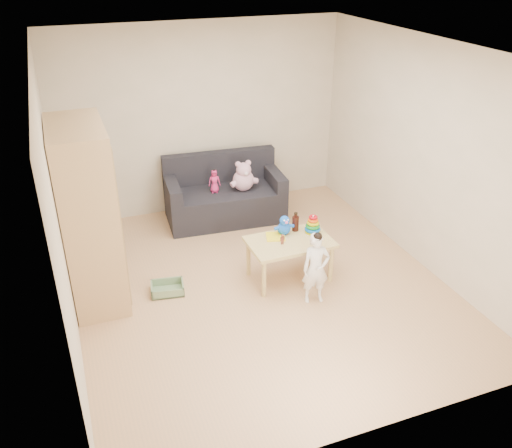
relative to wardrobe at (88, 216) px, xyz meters
name	(u,v)px	position (x,y,z in m)	size (l,w,h in m)	color
room	(260,180)	(1.72, -0.46, 0.33)	(4.50, 4.50, 4.50)	tan
wardrobe	(88,216)	(0.00, 0.00, 0.00)	(0.54, 1.08, 1.94)	tan
sofa	(225,204)	(1.86, 1.25, -0.75)	(1.59, 0.79, 0.45)	black
play_table	(289,259)	(2.09, -0.45, -0.72)	(0.94, 0.59, 0.50)	#EAD080
storage_bin	(167,288)	(0.71, -0.24, -0.92)	(0.36, 0.27, 0.11)	gray
toddler	(316,269)	(2.17, -0.95, -0.57)	(0.29, 0.19, 0.79)	white
pink_bear	(243,178)	(2.10, 1.15, -0.34)	(0.31, 0.27, 0.36)	#D79EBB
doll	(214,182)	(1.71, 1.22, -0.37)	(0.16, 0.11, 0.31)	#DF2970
ring_stacker	(313,226)	(2.41, -0.36, -0.39)	(0.19, 0.19, 0.21)	#C1CF0A
brown_bottle	(295,223)	(2.25, -0.24, -0.38)	(0.08, 0.08, 0.23)	black
blue_plush	(284,225)	(2.09, -0.28, -0.35)	(0.20, 0.16, 0.24)	blue
wooden_figure	(282,239)	(1.98, -0.49, -0.41)	(0.05, 0.04, 0.12)	brown
yellow_book	(275,237)	(1.97, -0.31, -0.47)	(0.21, 0.21, 0.02)	yellow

